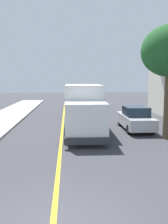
% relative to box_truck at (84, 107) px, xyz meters
% --- Properties ---
extents(centre_line_yellow, '(0.16, 56.00, 0.01)m').
position_rel_box_truck_xyz_m(centre_line_yellow, '(-1.46, -0.05, -1.76)').
color(centre_line_yellow, gold).
rests_on(centre_line_yellow, ground).
extents(box_truck, '(2.55, 7.23, 3.20)m').
position_rel_box_truck_xyz_m(box_truck, '(0.00, 0.00, 0.00)').
color(box_truck, silver).
rests_on(box_truck, ground).
extents(parked_car_near, '(1.83, 4.41, 1.67)m').
position_rel_box_truck_xyz_m(parked_car_near, '(0.33, 6.57, -0.97)').
color(parked_car_near, black).
rests_on(parked_car_near, ground).
extents(parked_car_mid, '(1.93, 4.45, 1.67)m').
position_rel_box_truck_xyz_m(parked_car_mid, '(0.98, 12.90, -0.97)').
color(parked_car_mid, maroon).
rests_on(parked_car_mid, ground).
extents(parked_car_far, '(2.01, 4.48, 1.67)m').
position_rel_box_truck_xyz_m(parked_car_far, '(1.10, 19.32, -0.97)').
color(parked_car_far, '#B7B7BC').
rests_on(parked_car_far, ground).
extents(parked_car_furthest, '(1.85, 4.42, 1.67)m').
position_rel_box_truck_xyz_m(parked_car_furthest, '(0.90, 26.73, -0.97)').
color(parked_car_furthest, silver).
rests_on(parked_car_furthest, ground).
extents(parked_van_across, '(1.86, 4.42, 1.67)m').
position_rel_box_truck_xyz_m(parked_van_across, '(3.74, 0.60, -0.97)').
color(parked_van_across, '#B7B7BC').
rests_on(parked_van_across, ground).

